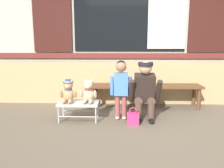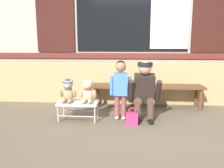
{
  "view_description": "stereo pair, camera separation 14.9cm",
  "coord_description": "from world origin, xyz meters",
  "px_view_note": "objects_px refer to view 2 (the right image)",
  "views": [
    {
      "loc": [
        -0.22,
        -3.15,
        1.23
      ],
      "look_at": [
        -0.34,
        0.54,
        0.55
      ],
      "focal_mm": 35.86,
      "sensor_mm": 36.0,
      "label": 1
    },
    {
      "loc": [
        -0.07,
        -3.14,
        1.23
      ],
      "look_at": [
        -0.34,
        0.54,
        0.55
      ],
      "focal_mm": 35.86,
      "sensor_mm": 36.0,
      "label": 2
    }
  ],
  "objects_px": {
    "small_display_bench": "(78,104)",
    "adult_crouching": "(145,91)",
    "wooden_bench_long": "(147,89)",
    "handbag_on_ground": "(132,119)",
    "child_standing": "(121,83)",
    "teddy_bear_with_hat": "(68,91)",
    "teddy_bear_plain": "(88,92)"
  },
  "relations": [
    {
      "from": "wooden_bench_long",
      "to": "teddy_bear_with_hat",
      "type": "distance_m",
      "value": 1.53
    },
    {
      "from": "teddy_bear_plain",
      "to": "adult_crouching",
      "type": "bearing_deg",
      "value": 4.56
    },
    {
      "from": "wooden_bench_long",
      "to": "child_standing",
      "type": "xyz_separation_m",
      "value": [
        -0.48,
        -0.69,
        0.22
      ]
    },
    {
      "from": "adult_crouching",
      "to": "handbag_on_ground",
      "type": "relative_size",
      "value": 3.49
    },
    {
      "from": "small_display_bench",
      "to": "teddy_bear_plain",
      "type": "xyz_separation_m",
      "value": [
        0.16,
        0.0,
        0.2
      ]
    },
    {
      "from": "small_display_bench",
      "to": "wooden_bench_long",
      "type": "bearing_deg",
      "value": 33.83
    },
    {
      "from": "adult_crouching",
      "to": "child_standing",
      "type": "bearing_deg",
      "value": 178.54
    },
    {
      "from": "teddy_bear_with_hat",
      "to": "small_display_bench",
      "type": "bearing_deg",
      "value": -0.77
    },
    {
      "from": "child_standing",
      "to": "handbag_on_ground",
      "type": "xyz_separation_m",
      "value": [
        0.19,
        -0.26,
        -0.5
      ]
    },
    {
      "from": "small_display_bench",
      "to": "adult_crouching",
      "type": "height_order",
      "value": "adult_crouching"
    },
    {
      "from": "small_display_bench",
      "to": "teddy_bear_with_hat",
      "type": "xyz_separation_m",
      "value": [
        -0.16,
        0.0,
        0.21
      ]
    },
    {
      "from": "teddy_bear_plain",
      "to": "handbag_on_ground",
      "type": "distance_m",
      "value": 0.81
    },
    {
      "from": "child_standing",
      "to": "handbag_on_ground",
      "type": "distance_m",
      "value": 0.59
    },
    {
      "from": "wooden_bench_long",
      "to": "child_standing",
      "type": "height_order",
      "value": "child_standing"
    },
    {
      "from": "wooden_bench_long",
      "to": "teddy_bear_with_hat",
      "type": "relative_size",
      "value": 5.78
    },
    {
      "from": "wooden_bench_long",
      "to": "handbag_on_ground",
      "type": "height_order",
      "value": "wooden_bench_long"
    },
    {
      "from": "wooden_bench_long",
      "to": "teddy_bear_plain",
      "type": "xyz_separation_m",
      "value": [
        -0.99,
        -0.77,
        0.09
      ]
    },
    {
      "from": "child_standing",
      "to": "handbag_on_ground",
      "type": "height_order",
      "value": "child_standing"
    },
    {
      "from": "teddy_bear_plain",
      "to": "adult_crouching",
      "type": "height_order",
      "value": "adult_crouching"
    },
    {
      "from": "teddy_bear_with_hat",
      "to": "handbag_on_ground",
      "type": "height_order",
      "value": "teddy_bear_with_hat"
    },
    {
      "from": "small_display_bench",
      "to": "child_standing",
      "type": "relative_size",
      "value": 0.67
    },
    {
      "from": "small_display_bench",
      "to": "handbag_on_ground",
      "type": "bearing_deg",
      "value": -11.29
    },
    {
      "from": "wooden_bench_long",
      "to": "small_display_bench",
      "type": "bearing_deg",
      "value": -146.17
    },
    {
      "from": "small_display_bench",
      "to": "adult_crouching",
      "type": "distance_m",
      "value": 1.09
    },
    {
      "from": "teddy_bear_with_hat",
      "to": "teddy_bear_plain",
      "type": "height_order",
      "value": "same"
    },
    {
      "from": "small_display_bench",
      "to": "handbag_on_ground",
      "type": "height_order",
      "value": "small_display_bench"
    },
    {
      "from": "child_standing",
      "to": "teddy_bear_plain",
      "type": "bearing_deg",
      "value": -170.98
    },
    {
      "from": "handbag_on_ground",
      "to": "child_standing",
      "type": "bearing_deg",
      "value": 125.96
    },
    {
      "from": "wooden_bench_long",
      "to": "teddy_bear_plain",
      "type": "height_order",
      "value": "teddy_bear_plain"
    },
    {
      "from": "child_standing",
      "to": "adult_crouching",
      "type": "relative_size",
      "value": 1.01
    },
    {
      "from": "small_display_bench",
      "to": "adult_crouching",
      "type": "relative_size",
      "value": 0.67
    },
    {
      "from": "teddy_bear_with_hat",
      "to": "wooden_bench_long",
      "type": "bearing_deg",
      "value": 30.41
    }
  ]
}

